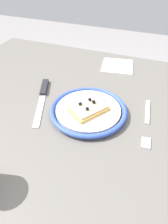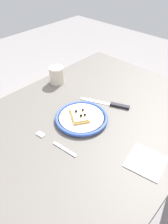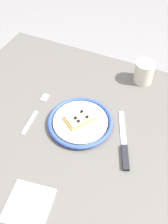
# 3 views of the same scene
# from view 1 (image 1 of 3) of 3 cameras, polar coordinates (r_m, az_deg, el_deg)

# --- Properties ---
(ground_plane) EXTENTS (6.00, 6.00, 0.00)m
(ground_plane) POSITION_cam_1_polar(r_m,az_deg,el_deg) (1.22, -0.79, -26.33)
(ground_plane) COLOR gray
(dining_table) EXTENTS (1.11, 0.83, 0.73)m
(dining_table) POSITION_cam_1_polar(r_m,az_deg,el_deg) (0.67, -1.29, -3.76)
(dining_table) COLOR #5B5651
(dining_table) RESTS_ON ground_plane
(plate) EXTENTS (0.23, 0.23, 0.02)m
(plate) POSITION_cam_1_polar(r_m,az_deg,el_deg) (0.59, 1.20, 0.48)
(plate) COLOR white
(plate) RESTS_ON dining_table
(pizza_slice_near) EXTENTS (0.11, 0.12, 0.03)m
(pizza_slice_near) POSITION_cam_1_polar(r_m,az_deg,el_deg) (0.57, 1.32, 1.00)
(pizza_slice_near) COLOR gold
(pizza_slice_near) RESTS_ON plate
(knife) EXTENTS (0.11, 0.23, 0.01)m
(knife) POSITION_cam_1_polar(r_m,az_deg,el_deg) (0.68, -11.56, 5.37)
(knife) COLOR silver
(knife) RESTS_ON dining_table
(fork) EXTENTS (0.04, 0.20, 0.00)m
(fork) POSITION_cam_1_polar(r_m,az_deg,el_deg) (0.59, 17.53, -2.74)
(fork) COLOR silver
(fork) RESTS_ON dining_table
(napkin) EXTENTS (0.14, 0.14, 0.00)m
(napkin) POSITION_cam_1_polar(r_m,az_deg,el_deg) (0.85, 9.55, 12.85)
(napkin) COLOR white
(napkin) RESTS_ON dining_table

